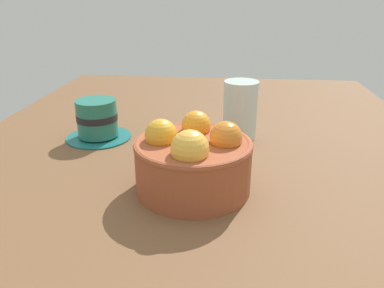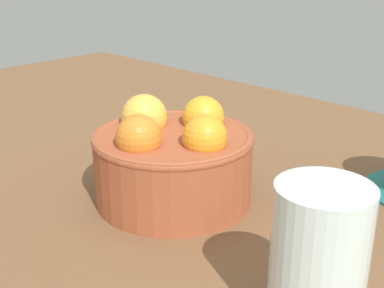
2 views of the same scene
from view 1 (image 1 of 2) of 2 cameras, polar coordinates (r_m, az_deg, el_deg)
ground_plane at (r=55.44cm, az=0.18°, el=-8.62°), size 145.94×87.91×4.20cm
terracotta_bowl at (r=52.24cm, az=0.18°, el=-2.34°), size 16.31×16.31×10.47cm
coffee_cup at (r=73.38cm, az=-14.07°, el=3.43°), size 12.18×12.18×7.48cm
water_glass at (r=71.72cm, az=7.29°, el=5.14°), size 6.44×6.44×10.84cm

